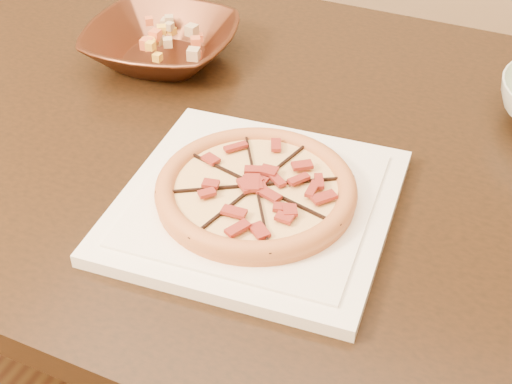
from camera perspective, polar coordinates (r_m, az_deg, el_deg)
dining_table at (r=1.11m, az=0.17°, el=0.90°), size 1.45×0.93×0.75m
plate at (r=0.90m, az=0.00°, el=-0.96°), size 0.36×0.36×0.02m
pizza at (r=0.88m, az=0.00°, el=0.19°), size 0.25×0.25×0.03m
bronze_bowl at (r=1.23m, az=-7.55°, el=11.66°), size 0.28×0.28×0.06m
mixed_dish at (r=1.21m, az=-7.74°, el=13.52°), size 0.13×0.11×0.03m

